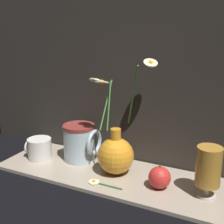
% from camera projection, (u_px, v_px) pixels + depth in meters
% --- Properties ---
extents(ground_plane, '(6.00, 6.00, 0.00)m').
position_uv_depth(ground_plane, '(111.00, 176.00, 1.08)').
color(ground_plane, black).
extents(shelf, '(0.81, 0.27, 0.01)m').
position_uv_depth(shelf, '(111.00, 175.00, 1.08)').
color(shelf, tan).
rests_on(shelf, ground_plane).
extents(backdrop_wall, '(1.31, 0.02, 1.10)m').
position_uv_depth(backdrop_wall, '(131.00, 11.00, 1.06)').
color(backdrop_wall, '#2D2823').
rests_on(backdrop_wall, ground_plane).
extents(vase_with_flowers, '(0.22, 0.16, 0.39)m').
position_uv_depth(vase_with_flowers, '(116.00, 153.00, 1.06)').
color(vase_with_flowers, orange).
rests_on(vase_with_flowers, shelf).
extents(yellow_mug, '(0.10, 0.09, 0.08)m').
position_uv_depth(yellow_mug, '(39.00, 149.00, 1.18)').
color(yellow_mug, silver).
rests_on(yellow_mug, shelf).
extents(ceramic_pitcher, '(0.14, 0.12, 0.15)m').
position_uv_depth(ceramic_pitcher, '(80.00, 141.00, 1.16)').
color(ceramic_pitcher, silver).
rests_on(ceramic_pitcher, shelf).
extents(tea_glass, '(0.07, 0.07, 0.16)m').
position_uv_depth(tea_glass, '(208.00, 167.00, 0.91)').
color(tea_glass, silver).
rests_on(tea_glass, shelf).
extents(orange_fruit, '(0.07, 0.07, 0.08)m').
position_uv_depth(orange_fruit, '(160.00, 178.00, 0.97)').
color(orange_fruit, red).
rests_on(orange_fruit, shelf).
extents(loose_daisy, '(0.12, 0.04, 0.01)m').
position_uv_depth(loose_daisy, '(98.00, 183.00, 1.00)').
color(loose_daisy, '#336B2D').
rests_on(loose_daisy, shelf).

